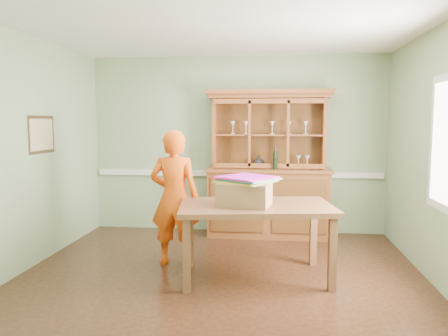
# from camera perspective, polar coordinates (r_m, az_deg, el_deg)

# --- Properties ---
(floor) EXTENTS (4.50, 4.50, 0.00)m
(floor) POSITION_cam_1_polar(r_m,az_deg,el_deg) (5.05, -0.37, -13.68)
(floor) COLOR #4B2918
(floor) RESTS_ON ground
(ceiling) EXTENTS (4.50, 4.50, 0.00)m
(ceiling) POSITION_cam_1_polar(r_m,az_deg,el_deg) (4.85, -0.39, 17.88)
(ceiling) COLOR white
(ceiling) RESTS_ON wall_back
(wall_back) EXTENTS (4.50, 0.00, 4.50)m
(wall_back) POSITION_cam_1_polar(r_m,az_deg,el_deg) (6.75, 1.68, 3.05)
(wall_back) COLOR #89A67C
(wall_back) RESTS_ON floor
(wall_left) EXTENTS (0.00, 4.00, 4.00)m
(wall_left) POSITION_cam_1_polar(r_m,az_deg,el_deg) (5.51, -24.30, 1.82)
(wall_left) COLOR #89A67C
(wall_left) RESTS_ON floor
(wall_right) EXTENTS (0.00, 4.00, 4.00)m
(wall_right) POSITION_cam_1_polar(r_m,az_deg,el_deg) (5.02, 26.05, 1.37)
(wall_right) COLOR #89A67C
(wall_right) RESTS_ON floor
(wall_front) EXTENTS (4.50, 0.00, 4.50)m
(wall_front) POSITION_cam_1_polar(r_m,az_deg,el_deg) (2.80, -5.33, -1.32)
(wall_front) COLOR #89A67C
(wall_front) RESTS_ON floor
(chair_rail) EXTENTS (4.41, 0.05, 0.08)m
(chair_rail) POSITION_cam_1_polar(r_m,az_deg,el_deg) (6.77, 1.65, -0.76)
(chair_rail) COLOR white
(chair_rail) RESTS_ON wall_back
(framed_map) EXTENTS (0.03, 0.60, 0.46)m
(framed_map) POSITION_cam_1_polar(r_m,az_deg,el_deg) (5.75, -22.68, 4.04)
(framed_map) COLOR #382816
(framed_map) RESTS_ON wall_left
(window_panel) EXTENTS (0.03, 0.96, 1.36)m
(window_panel) POSITION_cam_1_polar(r_m,az_deg,el_deg) (4.72, 27.11, 2.89)
(window_panel) COLOR white
(window_panel) RESTS_ON wall_right
(china_hutch) EXTENTS (1.84, 0.61, 2.17)m
(china_hutch) POSITION_cam_1_polar(r_m,az_deg,el_deg) (6.54, 5.80, -2.26)
(china_hutch) COLOR brown
(china_hutch) RESTS_ON floor
(dining_table) EXTENTS (1.76, 1.21, 0.82)m
(dining_table) POSITION_cam_1_polar(r_m,az_deg,el_deg) (4.76, 4.18, -5.91)
(dining_table) COLOR brown
(dining_table) RESTS_ON floor
(cardboard_box) EXTENTS (0.59, 0.50, 0.25)m
(cardboard_box) POSITION_cam_1_polar(r_m,az_deg,el_deg) (4.66, 2.72, -3.41)
(cardboard_box) COLOR #A68055
(cardboard_box) RESTS_ON dining_table
(kite_stack) EXTENTS (0.69, 0.69, 0.06)m
(kite_stack) POSITION_cam_1_polar(r_m,az_deg,el_deg) (4.68, 3.10, -1.45)
(kite_stack) COLOR #DBB368
(kite_stack) RESTS_ON cardboard_box
(person) EXTENTS (0.60, 0.40, 1.62)m
(person) POSITION_cam_1_polar(r_m,az_deg,el_deg) (5.21, -6.49, -3.89)
(person) COLOR #FF5910
(person) RESTS_ON floor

